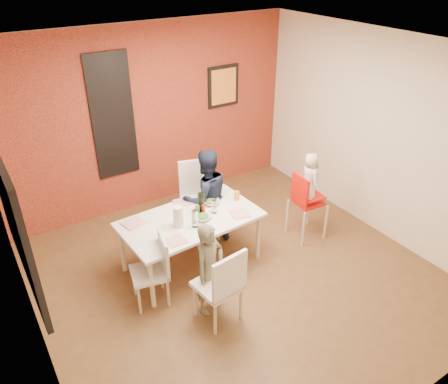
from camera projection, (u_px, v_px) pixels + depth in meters
ground at (237, 276)px, 5.40m from camera, size 4.50×4.50×0.00m
ceiling at (241, 52)px, 4.06m from camera, size 4.50×4.50×0.02m
wall_back at (153, 118)px, 6.38m from camera, size 4.50×0.02×2.70m
wall_front at (417, 306)px, 3.08m from camera, size 4.50×0.02×2.70m
wall_left at (18, 247)px, 3.68m from camera, size 0.02×4.50×2.70m
wall_right at (379, 137)px, 5.77m from camera, size 0.02×4.50×2.70m
brick_accent_wall at (153, 119)px, 6.36m from camera, size 4.50×0.02×2.70m
picture_window_frame at (12, 215)px, 3.74m from camera, size 0.05×1.70×1.30m
picture_window_pane at (14, 215)px, 3.75m from camera, size 0.02×1.55×1.15m
glassblock_strip at (113, 117)px, 6.00m from camera, size 0.55×0.03×1.70m
glassblock_surround at (113, 117)px, 5.99m from camera, size 0.60×0.03×1.76m
art_print_frame at (223, 86)px, 6.76m from camera, size 0.54×0.03×0.64m
art_print_canvas at (224, 86)px, 6.74m from camera, size 0.44×0.01×0.54m
dining_table at (191, 222)px, 5.29m from camera, size 1.72×1.02×0.69m
chair_near at (223, 284)px, 4.50m from camera, size 0.48×0.48×0.94m
chair_far at (199, 194)px, 5.97m from camera, size 0.61×0.61×1.05m
chair_left at (156, 266)px, 4.82m from camera, size 0.47×0.47×0.85m
high_chair at (306, 200)px, 5.85m from camera, size 0.44×0.44×0.97m
child_near at (210, 269)px, 4.66m from camera, size 0.47×0.39×1.11m
child_far at (206, 197)px, 5.73m from camera, size 0.69×0.56×1.35m
toddler at (310, 178)px, 5.70m from camera, size 0.29×0.38×0.69m
plate_near_left at (176, 240)px, 4.86m from camera, size 0.21×0.21×0.01m
plate_far_mid at (183, 202)px, 5.57m from camera, size 0.24×0.24×0.01m
plate_near_right at (240, 214)px, 5.34m from camera, size 0.26×0.26×0.01m
plate_far_left at (133, 223)px, 5.16m from camera, size 0.29×0.29×0.01m
salad_bowl_a at (202, 217)px, 5.23m from camera, size 0.28×0.28×0.05m
salad_bowl_b at (211, 202)px, 5.54m from camera, size 0.24×0.24×0.05m
wine_bottle at (201, 204)px, 5.28m from camera, size 0.08×0.08×0.29m
wine_glass_a at (195, 218)px, 5.05m from camera, size 0.08×0.08×0.22m
wine_glass_b at (214, 207)px, 5.32m from camera, size 0.06×0.06×0.18m
paper_towel_roll at (178, 217)px, 5.05m from camera, size 0.12×0.12×0.26m
condiment_red at (203, 210)px, 5.27m from camera, size 0.04×0.04×0.15m
condiment_green at (198, 211)px, 5.25m from camera, size 0.04×0.04×0.15m
condiment_brown at (197, 211)px, 5.27m from camera, size 0.04×0.04×0.14m
sippy_cup at (237, 196)px, 5.61m from camera, size 0.07×0.07×0.12m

